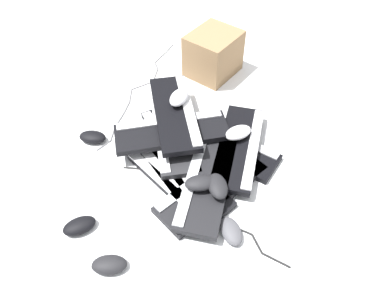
# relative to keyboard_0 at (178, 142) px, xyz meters

# --- Properties ---
(ground_plane) EXTENTS (3.20, 3.20, 0.00)m
(ground_plane) POSITION_rel_keyboard_0_xyz_m (-0.12, -0.02, -0.01)
(ground_plane) COLOR white
(keyboard_0) EXTENTS (0.46, 0.29, 0.03)m
(keyboard_0) POSITION_rel_keyboard_0_xyz_m (0.00, 0.00, 0.00)
(keyboard_0) COLOR black
(keyboard_0) RESTS_ON ground
(keyboard_1) EXTENTS (0.46, 0.33, 0.03)m
(keyboard_1) POSITION_rel_keyboard_0_xyz_m (-0.07, 0.06, 0.00)
(keyboard_1) COLOR black
(keyboard_1) RESTS_ON ground
(keyboard_2) EXTENTS (0.45, 0.38, 0.03)m
(keyboard_2) POSITION_rel_keyboard_0_xyz_m (-0.19, 0.02, 0.00)
(keyboard_2) COLOR black
(keyboard_2) RESTS_ON ground
(keyboard_3) EXTENTS (0.37, 0.45, 0.03)m
(keyboard_3) POSITION_rel_keyboard_0_xyz_m (-0.24, -0.10, 0.00)
(keyboard_3) COLOR black
(keyboard_3) RESTS_ON ground
(keyboard_4) EXTENTS (0.40, 0.43, 0.03)m
(keyboard_4) POSITION_rel_keyboard_0_xyz_m (-0.04, -0.18, 0.00)
(keyboard_4) COLOR black
(keyboard_4) RESTS_ON ground
(keyboard_5) EXTENTS (0.46, 0.29, 0.03)m
(keyboard_5) POSITION_rel_keyboard_0_xyz_m (-0.23, -0.08, 0.03)
(keyboard_5) COLOR black
(keyboard_5) RESTS_ON keyboard_3
(keyboard_6) EXTENTS (0.44, 0.17, 0.03)m
(keyboard_6) POSITION_rel_keyboard_0_xyz_m (0.02, 0.02, 0.03)
(keyboard_6) COLOR #232326
(keyboard_6) RESTS_ON keyboard_0
(keyboard_7) EXTENTS (0.46, 0.30, 0.03)m
(keyboard_7) POSITION_rel_keyboard_0_xyz_m (-0.08, -0.23, 0.03)
(keyboard_7) COLOR black
(keyboard_7) RESTS_ON keyboard_4
(keyboard_8) EXTENTS (0.18, 0.45, 0.03)m
(keyboard_8) POSITION_rel_keyboard_0_xyz_m (0.00, 0.02, 0.06)
(keyboard_8) COLOR black
(keyboard_8) RESTS_ON keyboard_6
(keyboard_9) EXTENTS (0.45, 0.17, 0.03)m
(keyboard_9) POSITION_rel_keyboard_0_xyz_m (0.08, 0.00, 0.09)
(keyboard_9) COLOR black
(keyboard_9) RESTS_ON keyboard_8
(mouse_0) EXTENTS (0.13, 0.11, 0.04)m
(mouse_0) POSITION_rel_keyboard_0_xyz_m (0.13, -0.02, 0.13)
(mouse_0) COLOR #B7B7BC
(mouse_0) RESTS_ON keyboard_9
(mouse_1) EXTENTS (0.08, 0.12, 0.04)m
(mouse_1) POSITION_rel_keyboard_0_xyz_m (-0.49, 0.26, 0.01)
(mouse_1) COLOR black
(mouse_1) RESTS_ON ground
(mouse_2) EXTENTS (0.10, 0.13, 0.04)m
(mouse_2) POSITION_rel_keyboard_0_xyz_m (-0.04, -0.23, 0.07)
(mouse_2) COLOR silver
(mouse_2) RESTS_ON keyboard_7
(mouse_3) EXTENTS (0.09, 0.12, 0.04)m
(mouse_3) POSITION_rel_keyboard_0_xyz_m (0.07, 0.34, 0.01)
(mouse_3) COLOR black
(mouse_3) RESTS_ON ground
(mouse_4) EXTENTS (0.11, 0.07, 0.04)m
(mouse_4) POSITION_rel_keyboard_0_xyz_m (-0.28, -0.11, 0.07)
(mouse_4) COLOR black
(mouse_4) RESTS_ON keyboard_5
(mouse_5) EXTENTS (0.12, 0.09, 0.04)m
(mouse_5) POSITION_rel_keyboard_0_xyz_m (-0.43, -0.13, 0.01)
(mouse_5) COLOR #4C4C51
(mouse_5) RESTS_ON ground
(mouse_6) EXTENTS (0.07, 0.11, 0.04)m
(mouse_6) POSITION_rel_keyboard_0_xyz_m (-0.26, -0.05, 0.07)
(mouse_6) COLOR black
(mouse_6) RESTS_ON keyboard_5
(mouse_7) EXTENTS (0.10, 0.12, 0.04)m
(mouse_7) POSITION_rel_keyboard_0_xyz_m (-0.34, 0.36, 0.01)
(mouse_7) COLOR black
(mouse_7) RESTS_ON ground
(cable_0) EXTENTS (0.73, 0.38, 0.01)m
(cable_0) POSITION_rel_keyboard_0_xyz_m (0.37, 0.14, -0.01)
(cable_0) COLOR #59595B
(cable_0) RESTS_ON ground
(cable_1) EXTENTS (0.48, 0.52, 0.01)m
(cable_1) POSITION_rel_keyboard_0_xyz_m (-0.31, -0.05, -0.01)
(cable_1) COLOR black
(cable_1) RESTS_ON ground
(cardboard_box) EXTENTS (0.30, 0.30, 0.20)m
(cardboard_box) POSITION_rel_keyboard_0_xyz_m (0.47, -0.21, 0.09)
(cardboard_box) COLOR olive
(cardboard_box) RESTS_ON ground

